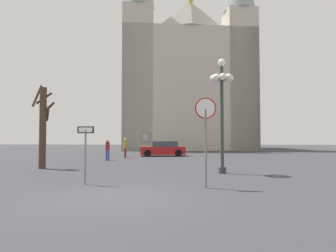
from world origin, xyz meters
TOP-DOWN VIEW (x-y plane):
  - ground_plane at (0.00, 0.00)m, footprint 120.00×120.00m
  - cathedral at (2.58, 34.40)m, footprint 19.90×15.95m
  - stop_sign at (2.88, 1.72)m, footprint 0.75×0.10m
  - one_way_arrow_sign at (-1.55, 2.22)m, footprint 0.62×0.07m
  - street_lamp at (4.01, 5.80)m, footprint 1.17×1.17m
  - bare_tree at (-5.81, 7.37)m, footprint 1.18×1.01m
  - parked_car_near_red at (0.24, 18.39)m, footprint 4.29×2.18m
  - pedestrian_walking at (-2.82, 15.80)m, footprint 0.32×0.32m
  - pedestrian_standing at (-3.64, 13.13)m, footprint 0.32×0.32m

SIDE VIEW (x-z plane):
  - ground_plane at x=0.00m, z-range 0.00..0.00m
  - parked_car_near_red at x=0.24m, z-range -0.04..1.36m
  - pedestrian_standing at x=-3.64m, z-range 0.17..1.79m
  - pedestrian_walking at x=-2.82m, z-range 0.18..1.87m
  - one_way_arrow_sign at x=-1.55m, z-range 0.30..2.46m
  - stop_sign at x=2.88m, z-range 0.61..3.76m
  - bare_tree at x=-5.81m, z-range 0.05..4.84m
  - street_lamp at x=4.01m, z-range 1.09..6.73m
  - cathedral at x=2.58m, z-range -6.97..28.18m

